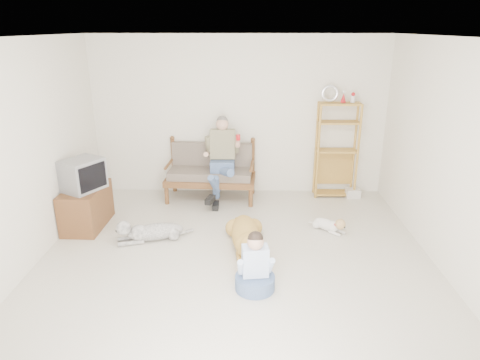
{
  "coord_description": "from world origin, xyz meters",
  "views": [
    {
      "loc": [
        0.14,
        -4.48,
        2.81
      ],
      "look_at": [
        0.04,
        1.0,
        0.83
      ],
      "focal_mm": 32.0,
      "sensor_mm": 36.0,
      "label": 1
    }
  ],
  "objects_px": {
    "tv_stand": "(86,207)",
    "golden_retriever": "(247,238)",
    "loveseat": "(211,170)",
    "etagere": "(336,149)"
  },
  "relations": [
    {
      "from": "tv_stand",
      "to": "golden_retriever",
      "type": "bearing_deg",
      "value": -15.49
    },
    {
      "from": "loveseat",
      "to": "etagere",
      "type": "distance_m",
      "value": 2.17
    },
    {
      "from": "loveseat",
      "to": "tv_stand",
      "type": "bearing_deg",
      "value": -142.71
    },
    {
      "from": "etagere",
      "to": "loveseat",
      "type": "bearing_deg",
      "value": -176.71
    },
    {
      "from": "etagere",
      "to": "golden_retriever",
      "type": "xyz_separation_m",
      "value": [
        -1.51,
        -2.03,
        -0.64
      ]
    },
    {
      "from": "tv_stand",
      "to": "loveseat",
      "type": "bearing_deg",
      "value": 35.63
    },
    {
      "from": "loveseat",
      "to": "golden_retriever",
      "type": "xyz_separation_m",
      "value": [
        0.63,
        -1.91,
        -0.29
      ]
    },
    {
      "from": "loveseat",
      "to": "etagere",
      "type": "relative_size",
      "value": 0.8
    },
    {
      "from": "golden_retriever",
      "to": "loveseat",
      "type": "bearing_deg",
      "value": 102.2
    },
    {
      "from": "loveseat",
      "to": "etagere",
      "type": "xyz_separation_m",
      "value": [
        2.14,
        0.12,
        0.35
      ]
    }
  ]
}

